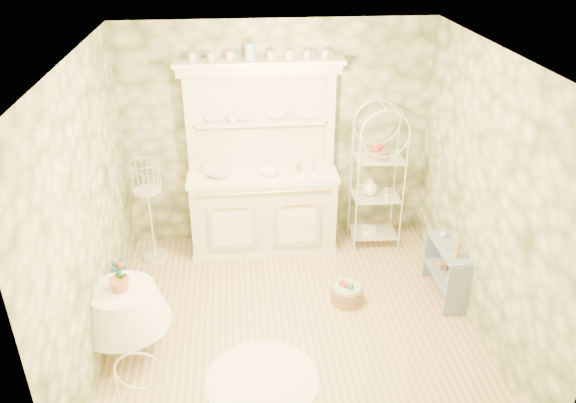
{
  "coord_description": "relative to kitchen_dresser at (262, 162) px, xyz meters",
  "views": [
    {
      "loc": [
        -0.48,
        -4.43,
        3.74
      ],
      "look_at": [
        0.0,
        0.5,
        1.15
      ],
      "focal_mm": 35.0,
      "sensor_mm": 36.0,
      "label": 1
    }
  ],
  "objects": [
    {
      "name": "wall_back",
      "position": [
        0.2,
        0.28,
        0.21
      ],
      "size": [
        3.6,
        3.6,
        0.0
      ],
      "primitive_type": "plane",
      "color": "beige",
      "rests_on": "floor"
    },
    {
      "name": "lace_rug",
      "position": [
        -0.15,
        -2.24,
        -1.14
      ],
      "size": [
        1.27,
        1.27,
        0.01
      ],
      "primitive_type": "cylinder",
      "rotation": [
        0.0,
        0.0,
        0.28
      ],
      "color": "white",
      "rests_on": "floor"
    },
    {
      "name": "bottle_blue",
      "position": [
        1.88,
        -1.22,
        -0.49
      ],
      "size": [
        0.06,
        0.06,
        0.1
      ],
      "primitive_type": "imported",
      "rotation": [
        0.0,
        0.0,
        -0.42
      ],
      "color": "#79AFC5",
      "rests_on": "side_shelf"
    },
    {
      "name": "wall_right",
      "position": [
        2.0,
        -1.52,
        0.21
      ],
      "size": [
        3.6,
        3.6,
        0.0
      ],
      "primitive_type": "plane",
      "color": "beige",
      "rests_on": "floor"
    },
    {
      "name": "bakers_rack",
      "position": [
        1.36,
        -0.03,
        -0.24
      ],
      "size": [
        0.58,
        0.43,
        1.81
      ],
      "primitive_type": "cube",
      "rotation": [
        0.0,
        0.0,
        -0.05
      ],
      "color": "white",
      "rests_on": "floor"
    },
    {
      "name": "bottle_glass",
      "position": [
        1.88,
        -0.98,
        -0.5
      ],
      "size": [
        0.08,
        0.08,
        0.1
      ],
      "primitive_type": "imported",
      "rotation": [
        0.0,
        0.0,
        0.11
      ],
      "color": "silver",
      "rests_on": "side_shelf"
    },
    {
      "name": "bowl_white",
      "position": [
        0.08,
        -0.08,
        -0.13
      ],
      "size": [
        0.22,
        0.22,
        0.07
      ],
      "primitive_type": "imported",
      "rotation": [
        0.0,
        0.0,
        0.05
      ],
      "color": "white",
      "rests_on": "kitchen_dresser"
    },
    {
      "name": "potted_geranium",
      "position": [
        -1.36,
        -1.74,
        -0.3
      ],
      "size": [
        0.19,
        0.16,
        0.31
      ],
      "primitive_type": "imported",
      "rotation": [
        0.0,
        0.0,
        -0.39
      ],
      "color": "#3F7238",
      "rests_on": "round_table"
    },
    {
      "name": "round_table",
      "position": [
        -1.38,
        -1.74,
        -0.83
      ],
      "size": [
        0.59,
        0.59,
        0.63
      ],
      "primitive_type": "cylinder",
      "rotation": [
        0.0,
        0.0,
        0.02
      ],
      "color": "white",
      "rests_on": "floor"
    },
    {
      "name": "floor",
      "position": [
        0.2,
        -1.52,
        -1.15
      ],
      "size": [
        3.6,
        3.6,
        0.0
      ],
      "primitive_type": "plane",
      "color": "#CDB57F",
      "rests_on": "ground"
    },
    {
      "name": "ceiling",
      "position": [
        0.2,
        -1.52,
        1.56
      ],
      "size": [
        3.6,
        3.6,
        0.0
      ],
      "primitive_type": "plane",
      "color": "white",
      "rests_on": "floor"
    },
    {
      "name": "wall_front",
      "position": [
        0.2,
        -3.32,
        0.21
      ],
      "size": [
        3.6,
        3.6,
        0.0
      ],
      "primitive_type": "plane",
      "color": "beige",
      "rests_on": "floor"
    },
    {
      "name": "birdcage_stand",
      "position": [
        -1.32,
        -0.13,
        -0.45
      ],
      "size": [
        0.33,
        0.33,
        1.39
      ],
      "primitive_type": "cube",
      "rotation": [
        0.0,
        0.0,
        0.02
      ],
      "color": "white",
      "rests_on": "floor"
    },
    {
      "name": "side_shelf",
      "position": [
        1.88,
        -1.18,
        -0.82
      ],
      "size": [
        0.28,
        0.76,
        0.65
      ],
      "primitive_type": "cube",
      "rotation": [
        0.0,
        0.0,
        0.01
      ],
      "color": "#778CA1",
      "rests_on": "floor"
    },
    {
      "name": "kitchen_dresser",
      "position": [
        0.0,
        0.0,
        0.0
      ],
      "size": [
        1.87,
        0.61,
        2.29
      ],
      "primitive_type": "cube",
      "color": "silver",
      "rests_on": "floor"
    },
    {
      "name": "wall_left",
      "position": [
        -1.6,
        -1.52,
        0.21
      ],
      "size": [
        3.6,
        3.6,
        0.0
      ],
      "primitive_type": "plane",
      "color": "beige",
      "rests_on": "floor"
    },
    {
      "name": "floor_basket",
      "position": [
        0.81,
        -1.19,
        -1.04
      ],
      "size": [
        0.34,
        0.34,
        0.22
      ],
      "primitive_type": "cylinder",
      "rotation": [
        0.0,
        0.0,
        -0.0
      ],
      "color": "#9F7853",
      "rests_on": "floor"
    },
    {
      "name": "bottle_amber",
      "position": [
        1.88,
        -1.36,
        -0.46
      ],
      "size": [
        0.08,
        0.08,
        0.18
      ],
      "primitive_type": "imported",
      "rotation": [
        0.0,
        0.0,
        0.1
      ],
      "color": "#B27B3A",
      "rests_on": "side_shelf"
    },
    {
      "name": "cup_left",
      "position": [
        -0.32,
        0.16,
        0.47
      ],
      "size": [
        0.15,
        0.15,
        0.09
      ],
      "primitive_type": "imported",
      "rotation": [
        0.0,
        0.0,
        0.35
      ],
      "color": "white",
      "rests_on": "kitchen_dresser"
    },
    {
      "name": "cup_right",
      "position": [
        0.34,
        0.16,
        0.47
      ],
      "size": [
        0.12,
        0.12,
        0.09
      ],
      "primitive_type": "imported",
      "rotation": [
        0.0,
        0.0,
        -0.32
      ],
      "color": "white",
      "rests_on": "kitchen_dresser"
    },
    {
      "name": "bowl_floral",
      "position": [
        -0.49,
        -0.06,
        -0.13
      ],
      "size": [
        0.35,
        0.35,
        0.07
      ],
      "primitive_type": "imported",
      "rotation": [
        0.0,
        0.0,
        -0.37
      ],
      "color": "white",
      "rests_on": "kitchen_dresser"
    }
  ]
}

